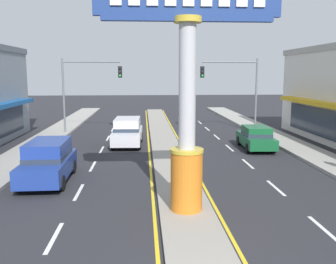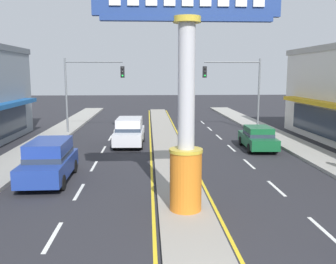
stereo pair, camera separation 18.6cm
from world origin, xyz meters
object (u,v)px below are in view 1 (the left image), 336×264
at_px(traffic_light_left_side, 85,82).
at_px(suv_near_right_lane, 127,131).
at_px(traffic_light_right_side, 236,82).
at_px(suv_far_right_lane, 48,161).
at_px(sedan_mid_left_lane, 256,137).
at_px(district_sign, 187,90).

bearing_deg(traffic_light_left_side, suv_near_right_lane, -54.94).
xyz_separation_m(traffic_light_right_side, suv_near_right_lane, (-8.83, -5.01, -3.26)).
distance_m(suv_far_right_lane, sedan_mid_left_lane, 13.58).
xyz_separation_m(district_sign, suv_near_right_lane, (-2.62, 12.86, -3.42)).
bearing_deg(traffic_light_left_side, sedan_mid_left_lane, -29.87).
distance_m(district_sign, suv_far_right_lane, 8.12).
relative_size(traffic_light_right_side, suv_near_right_lane, 1.33).
bearing_deg(suv_near_right_lane, traffic_light_right_side, 29.55).
distance_m(traffic_light_left_side, suv_near_right_lane, 7.05).
bearing_deg(suv_far_right_lane, district_sign, -36.41).
bearing_deg(traffic_light_right_side, sedan_mid_left_lane, -92.40).
xyz_separation_m(traffic_light_right_side, suv_far_right_lane, (-12.13, -13.50, -3.26)).
height_order(suv_near_right_lane, suv_far_right_lane, same).
relative_size(district_sign, suv_near_right_lane, 1.76).
relative_size(traffic_light_right_side, suv_far_right_lane, 1.34).
distance_m(traffic_light_left_side, sedan_mid_left_lane, 14.41).
height_order(traffic_light_left_side, traffic_light_right_side, same).
xyz_separation_m(district_sign, traffic_light_left_side, (-6.21, 17.98, -0.16)).
bearing_deg(sedan_mid_left_lane, district_sign, -118.27).
distance_m(traffic_light_left_side, traffic_light_right_side, 12.42).
height_order(suv_far_right_lane, sedan_mid_left_lane, suv_far_right_lane).
xyz_separation_m(suv_near_right_lane, suv_far_right_lane, (-3.30, -8.49, 0.00)).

